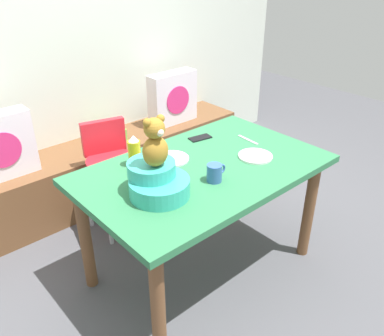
{
  "coord_description": "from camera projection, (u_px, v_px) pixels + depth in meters",
  "views": [
    {
      "loc": [
        -1.36,
        -1.43,
        1.81
      ],
      "look_at": [
        0.0,
        0.1,
        0.69
      ],
      "focal_mm": 37.65,
      "sensor_mm": 36.0,
      "label": 1
    }
  ],
  "objects": [
    {
      "name": "table_fork",
      "position": [
        248.0,
        140.0,
        2.56
      ],
      "size": [
        0.03,
        0.17,
        0.01
      ],
      "primitive_type": "cube",
      "rotation": [
        0.0,
        0.0,
        3.06
      ],
      "color": "silver",
      "rests_on": "dining_table"
    },
    {
      "name": "dinner_plate_far",
      "position": [
        172.0,
        159.0,
        2.32
      ],
      "size": [
        0.2,
        0.2,
        0.01
      ],
      "primitive_type": "cylinder",
      "color": "white",
      "rests_on": "dining_table"
    },
    {
      "name": "cell_phone",
      "position": [
        200.0,
        138.0,
        2.58
      ],
      "size": [
        0.15,
        0.09,
        0.01
      ],
      "primitive_type": "cube",
      "rotation": [
        0.0,
        0.0,
        1.4
      ],
      "color": "black",
      "rests_on": "dining_table"
    },
    {
      "name": "teddy_bear",
      "position": [
        155.0,
        143.0,
        1.87
      ],
      "size": [
        0.13,
        0.12,
        0.25
      ],
      "color": "olive",
      "rests_on": "infant_seat_teal"
    },
    {
      "name": "dining_table",
      "position": [
        204.0,
        182.0,
        2.3
      ],
      "size": [
        1.39,
        0.87,
        0.74
      ],
      "color": "#2D7247",
      "rests_on": "ground_plane"
    },
    {
      "name": "window_bench",
      "position": [
        104.0,
        170.0,
        3.27
      ],
      "size": [
        2.6,
        0.44,
        0.46
      ],
      "primitive_type": "cube",
      "color": "brown",
      "rests_on": "ground_plane"
    },
    {
      "name": "book_stack",
      "position": [
        112.0,
        135.0,
        3.2
      ],
      "size": [
        0.2,
        0.14,
        0.09
      ],
      "primitive_type": "cube",
      "color": "#78C74D",
      "rests_on": "window_bench"
    },
    {
      "name": "coffee_mug",
      "position": [
        215.0,
        173.0,
        2.09
      ],
      "size": [
        0.12,
        0.08,
        0.09
      ],
      "color": "#335999",
      "rests_on": "dining_table"
    },
    {
      "name": "back_wall",
      "position": [
        69.0,
        28.0,
        2.94
      ],
      "size": [
        4.4,
        0.1,
        2.6
      ],
      "primitive_type": "cube",
      "color": "silver",
      "rests_on": "ground_plane"
    },
    {
      "name": "dinner_plate_near",
      "position": [
        255.0,
        156.0,
        2.35
      ],
      "size": [
        0.2,
        0.2,
        0.01
      ],
      "primitive_type": "cylinder",
      "color": "white",
      "rests_on": "dining_table"
    },
    {
      "name": "pillow_floral_right",
      "position": [
        173.0,
        98.0,
        3.46
      ],
      "size": [
        0.44,
        0.15,
        0.44
      ],
      "color": "silver",
      "rests_on": "window_bench"
    },
    {
      "name": "infant_seat_teal",
      "position": [
        157.0,
        181.0,
        1.97
      ],
      "size": [
        0.3,
        0.33,
        0.16
      ],
      "color": "teal",
      "rests_on": "dining_table"
    },
    {
      "name": "ketchup_bottle",
      "position": [
        134.0,
        152.0,
        2.22
      ],
      "size": [
        0.07,
        0.07,
        0.18
      ],
      "color": "gold",
      "rests_on": "dining_table"
    },
    {
      "name": "ground_plane",
      "position": [
        202.0,
        267.0,
        2.61
      ],
      "size": [
        8.0,
        8.0,
        0.0
      ],
      "primitive_type": "plane",
      "color": "#4C4C51"
    },
    {
      "name": "highchair",
      "position": [
        111.0,
        163.0,
        2.75
      ],
      "size": [
        0.4,
        0.51,
        0.79
      ],
      "color": "red",
      "rests_on": "ground_plane"
    }
  ]
}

